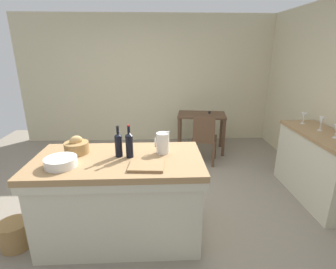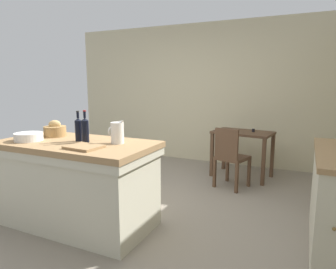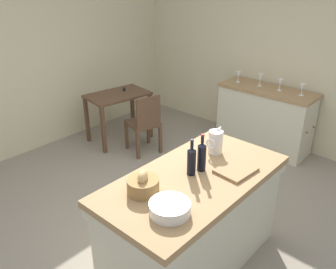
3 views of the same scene
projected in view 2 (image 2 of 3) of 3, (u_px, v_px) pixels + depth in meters
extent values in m
plane|color=gray|center=(127.00, 208.00, 3.64)|extent=(6.76, 6.76, 0.00)
cube|color=beige|center=(199.00, 94.00, 5.74)|extent=(5.32, 0.12, 2.60)
cube|color=#99754C|center=(76.00, 145.00, 3.09)|extent=(1.65, 0.86, 0.06)
cube|color=beige|center=(76.00, 151.00, 3.10)|extent=(1.63, 0.84, 0.08)
cube|color=beige|center=(78.00, 186.00, 3.16)|extent=(1.57, 0.78, 0.85)
sphere|color=brown|center=(334.00, 229.00, 2.13)|extent=(0.03, 0.03, 0.03)
cube|color=#513826|center=(243.00, 133.00, 4.75)|extent=(0.97, 0.69, 0.04)
cube|color=#513826|center=(212.00, 155.00, 4.84)|extent=(0.06, 0.06, 0.71)
cube|color=#513826|center=(263.00, 162.00, 4.38)|extent=(0.06, 0.06, 0.71)
cube|color=#513826|center=(224.00, 149.00, 5.24)|extent=(0.06, 0.06, 0.71)
cube|color=#513826|center=(272.00, 156.00, 4.78)|extent=(0.06, 0.06, 0.71)
cylinder|color=black|center=(253.00, 130.00, 4.70)|extent=(0.04, 0.04, 0.05)
cube|color=#513826|center=(232.00, 158.00, 4.31)|extent=(0.50, 0.50, 0.04)
cube|color=#513826|center=(226.00, 144.00, 4.14)|extent=(0.35, 0.14, 0.42)
cube|color=#513826|center=(249.00, 173.00, 4.37)|extent=(0.05, 0.05, 0.42)
cube|color=#513826|center=(227.00, 168.00, 4.60)|extent=(0.05, 0.05, 0.42)
cube|color=#513826|center=(237.00, 178.00, 4.10)|extent=(0.05, 0.05, 0.42)
cube|color=#513826|center=(215.00, 173.00, 4.34)|extent=(0.05, 0.05, 0.42)
cylinder|color=silver|center=(117.00, 133.00, 2.98)|extent=(0.13, 0.13, 0.21)
cone|color=silver|center=(122.00, 122.00, 2.93)|extent=(0.07, 0.04, 0.06)
torus|color=silver|center=(111.00, 131.00, 3.01)|extent=(0.02, 0.10, 0.10)
cylinder|color=silver|center=(29.00, 137.00, 3.13)|extent=(0.29, 0.29, 0.08)
cylinder|color=olive|center=(55.00, 131.00, 3.39)|extent=(0.24, 0.24, 0.11)
ellipsoid|color=tan|center=(55.00, 125.00, 3.37)|extent=(0.15, 0.14, 0.10)
cube|color=#99754C|center=(84.00, 147.00, 2.77)|extent=(0.33, 0.28, 0.02)
cylinder|color=black|center=(85.00, 131.00, 3.03)|extent=(0.07, 0.07, 0.22)
cone|color=black|center=(85.00, 119.00, 3.01)|extent=(0.07, 0.07, 0.03)
cylinder|color=black|center=(85.00, 114.00, 3.00)|extent=(0.03, 0.03, 0.08)
cylinder|color=maroon|center=(84.00, 111.00, 3.00)|extent=(0.03, 0.03, 0.01)
cylinder|color=black|center=(79.00, 131.00, 3.10)|extent=(0.07, 0.07, 0.21)
cone|color=black|center=(78.00, 119.00, 3.08)|extent=(0.07, 0.07, 0.03)
cylinder|color=black|center=(78.00, 115.00, 3.07)|extent=(0.03, 0.03, 0.08)
cylinder|color=black|center=(78.00, 111.00, 3.06)|extent=(0.03, 0.03, 0.01)
cylinder|color=olive|center=(3.00, 199.00, 3.55)|extent=(0.30, 0.30, 0.28)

